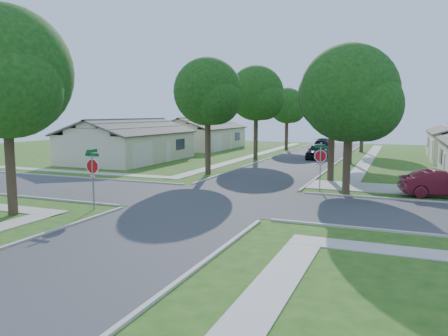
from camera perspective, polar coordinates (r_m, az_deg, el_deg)
name	(u,v)px	position (r m, az deg, el deg)	size (l,w,h in m)	color
ground	(219,199)	(24.11, -0.67, -4.13)	(100.00, 100.00, 0.00)	#244B14
road_ns	(219,199)	(24.11, -0.67, -4.11)	(7.00, 100.00, 0.02)	#333335
sidewalk_ne	(368,159)	(48.13, 18.35, 1.17)	(1.20, 40.00, 0.04)	#9E9B91
sidewalk_nw	(257,155)	(50.39, 4.38, 1.77)	(1.20, 40.00, 0.04)	#9E9B91
driveway	(377,188)	(29.30, 19.37, -2.47)	(8.80, 3.60, 0.05)	#9E9B91
stop_sign_sw	(93,169)	(22.17, -16.79, -0.10)	(1.05, 0.80, 2.98)	gray
stop_sign_ne	(321,158)	(27.00, 12.49, 1.28)	(1.05, 0.80, 2.98)	gray
tree_e_near	(334,100)	(31.13, 14.12, 8.64)	(4.97, 4.80, 8.28)	#38281C
tree_e_mid	(352,97)	(43.06, 16.42, 8.90)	(5.59, 5.40, 9.21)	#38281C
tree_e_far	(364,103)	(55.99, 17.76, 8.09)	(5.17, 5.00, 8.72)	#38281C
tree_w_near	(208,95)	(33.78, -2.06, 9.51)	(5.38, 5.20, 8.97)	#38281C
tree_w_mid	(257,96)	(45.01, 4.28, 9.37)	(5.80, 5.60, 9.56)	#38281C
tree_w_far	(287,107)	(57.49, 8.27, 7.85)	(4.76, 4.60, 8.04)	#38281C
tree_sw_corner	(6,79)	(22.29, -26.56, 10.40)	(6.21, 6.00, 9.55)	#38281C
tree_ne_corner	(350,98)	(26.17, 16.15, 8.79)	(5.80, 5.60, 8.66)	#38281C
house_nw_near	(130,146)	(44.68, -12.24, 2.87)	(8.42, 13.60, 4.23)	beige
house_nw_far	(201,137)	(59.47, -2.96, 4.04)	(8.42, 13.60, 4.23)	beige
car_driveway	(443,184)	(27.68, 26.72, -1.83)	(1.61, 4.60, 1.52)	#58121E
car_curb_east	(318,151)	(46.53, 12.18, 2.17)	(1.93, 4.80, 1.64)	black
car_curb_west	(324,142)	(64.87, 12.88, 3.32)	(1.70, 4.18, 1.21)	black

